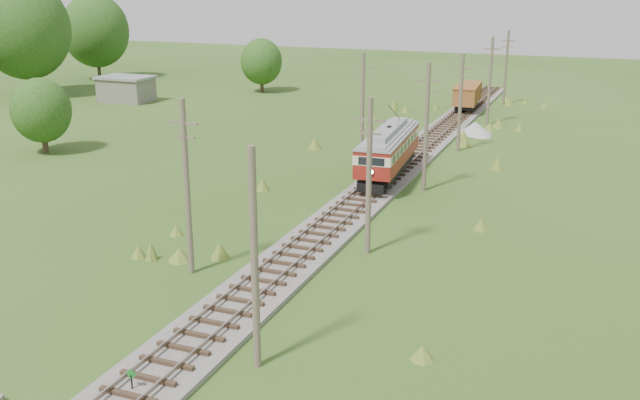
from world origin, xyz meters
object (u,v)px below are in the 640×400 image
at_px(streetcar, 389,148).
at_px(gondola, 467,95).
at_px(switch_marker, 131,379).
at_px(gravel_pile, 476,129).

relative_size(streetcar, gondola, 1.49).
relative_size(switch_marker, streetcar, 0.09).
distance_m(gondola, gravel_pile, 12.66).
xyz_separation_m(streetcar, gravel_pile, (3.23, 18.72, -1.88)).
bearing_deg(gravel_pile, gondola, 104.88).
height_order(streetcar, gondola, streetcar).
bearing_deg(gravel_pile, switch_marker, -93.92).
relative_size(switch_marker, gravel_pile, 0.30).
bearing_deg(gravel_pile, streetcar, -99.80).
height_order(gondola, gravel_pile, gondola).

